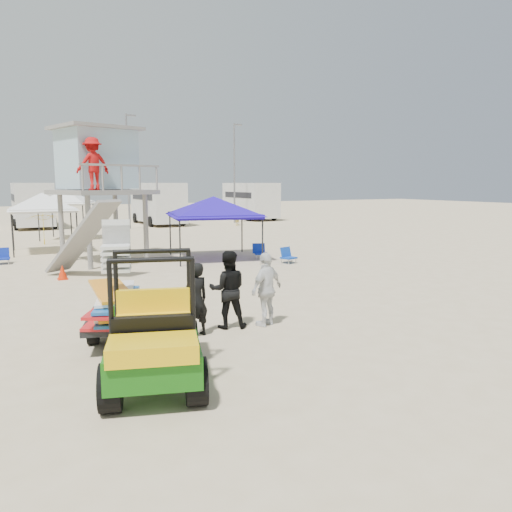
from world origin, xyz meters
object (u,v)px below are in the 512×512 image
surf_trailer (120,299)px  canopy_blue (213,200)px  lifeguard_tower (98,164)px  utility_cart (153,324)px  man_left (196,300)px

surf_trailer → canopy_blue: (6.18, 9.68, 1.63)m
surf_trailer → lifeguard_tower: lifeguard_tower is taller
utility_cart → canopy_blue: 13.61m
surf_trailer → lifeguard_tower: bearing=81.1°
canopy_blue → utility_cart: bearing=-117.3°
utility_cart → lifeguard_tower: bearing=82.6°
utility_cart → man_left: 2.55m
surf_trailer → man_left: bearing=-11.2°
utility_cart → canopy_blue: size_ratio=0.73×
utility_cart → lifeguard_tower: (1.73, 13.37, 3.01)m
lifeguard_tower → surf_trailer: bearing=-98.9°
lifeguard_tower → canopy_blue: bearing=-16.8°
canopy_blue → lifeguard_tower: bearing=163.2°
utility_cart → man_left: (1.52, 2.04, -0.19)m
surf_trailer → canopy_blue: canopy_blue is taller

